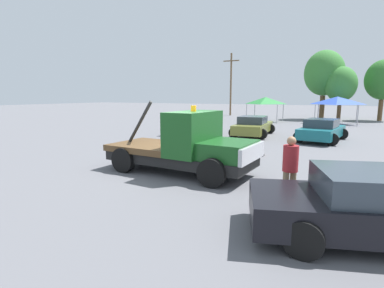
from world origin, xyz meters
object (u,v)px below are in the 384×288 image
tree_right (341,84)px  tow_truck (187,147)px  parked_car_teal (322,130)px  traffic_cone (259,150)px  parked_car_silver (191,124)px  tree_center (383,80)px  canopy_tent_blue (337,100)px  canopy_tent_green (266,101)px  person_near_truck (290,165)px  parked_car_olive (253,126)px  utility_pole (231,83)px  tree_left (324,73)px

tree_right → tow_truck: bearing=-98.6°
parked_car_teal → traffic_cone: (-2.15, -6.06, -0.39)m
parked_car_silver → tree_center: size_ratio=0.72×
canopy_tent_blue → tree_center: 7.62m
parked_car_teal → tree_center: 19.44m
tow_truck → parked_car_teal: 10.88m
canopy_tent_green → traffic_cone: 18.73m
person_near_truck → parked_car_teal: (-0.08, 11.69, -0.34)m
tow_truck → canopy_tent_blue: (3.99, 22.73, 1.30)m
canopy_tent_blue → tree_center: size_ratio=0.56×
person_near_truck → canopy_tent_green: (-6.41, 23.78, 1.19)m
parked_car_silver → tree_right: size_ratio=0.81×
parked_car_teal → canopy_tent_blue: (0.39, 12.46, 1.58)m
parked_car_olive → traffic_cone: parked_car_olive is taller
person_near_truck → tree_right: bearing=135.2°
parked_car_silver → tree_center: tree_center is taller
parked_car_teal → traffic_cone: size_ratio=8.34×
parked_car_teal → traffic_cone: bearing=169.3°
parked_car_teal → utility_pole: 23.78m
tree_right → parked_car_silver: bearing=-118.3°
person_near_truck → utility_pole: 34.06m
parked_car_teal → utility_pole: utility_pole is taller
tree_left → tree_right: bearing=-29.5°
canopy_tent_blue → tree_right: (0.11, 4.27, 1.62)m
parked_car_olive → tree_left: size_ratio=0.64×
parked_car_teal → tree_right: (0.50, 16.73, 3.20)m
parked_car_olive → tree_center: 20.41m
tow_truck → utility_pole: bearing=110.8°
parked_car_silver → traffic_cone: size_ratio=8.43×
canopy_tent_green → canopy_tent_blue: canopy_tent_blue is taller
person_near_truck → parked_car_silver: person_near_truck is taller
parked_car_olive → parked_car_teal: size_ratio=1.07×
canopy_tent_blue → tree_center: tree_center is taller
canopy_tent_blue → tow_truck: bearing=-99.9°
parked_car_olive → utility_pole: (-8.59, 19.11, 3.73)m
tow_truck → tree_left: tree_left is taller
parked_car_silver → utility_pole: utility_pole is taller
tree_left → parked_car_olive: bearing=-100.0°
tree_center → tree_left: bearing=-171.7°
tow_truck → tree_right: size_ratio=0.95×
tow_truck → parked_car_silver: (-5.04, 10.00, -0.28)m
canopy_tent_blue → tree_left: bearing=107.5°
parked_car_silver → canopy_tent_blue: bearing=-33.2°
parked_car_olive → canopy_tent_green: (-2.01, 11.59, 1.52)m
tree_right → traffic_cone: (-2.65, -22.80, -3.59)m
tow_truck → tree_left: bearing=88.8°
parked_car_silver → tow_truck: bearing=-151.2°
tow_truck → tree_left: size_ratio=0.72×
parked_car_teal → canopy_tent_green: (-6.33, 12.09, 1.53)m
parked_car_silver → canopy_tent_green: canopy_tent_green is taller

